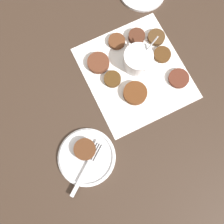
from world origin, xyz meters
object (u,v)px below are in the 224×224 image
object	(u,v)px
serving_plate	(87,157)
fork	(90,162)
sauce_bowl	(138,60)
fritter_on_plate	(85,149)

from	to	relation	value
serving_plate	fork	xyz separation A→B (m)	(0.02, 0.00, 0.01)
sauce_bowl	fritter_on_plate	size ratio (longest dim) A/B	1.73
sauce_bowl	fork	size ratio (longest dim) A/B	0.75
sauce_bowl	serving_plate	distance (m)	0.35
sauce_bowl	fritter_on_plate	xyz separation A→B (m)	(0.20, -0.27, -0.01)
fritter_on_plate	serving_plate	bearing A→B (deg)	-11.15
sauce_bowl	fork	bearing A→B (deg)	-48.48
sauce_bowl	fritter_on_plate	world-z (taller)	sauce_bowl
fritter_on_plate	fork	size ratio (longest dim) A/B	0.43
sauce_bowl	fork	xyz separation A→B (m)	(0.24, -0.27, -0.01)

